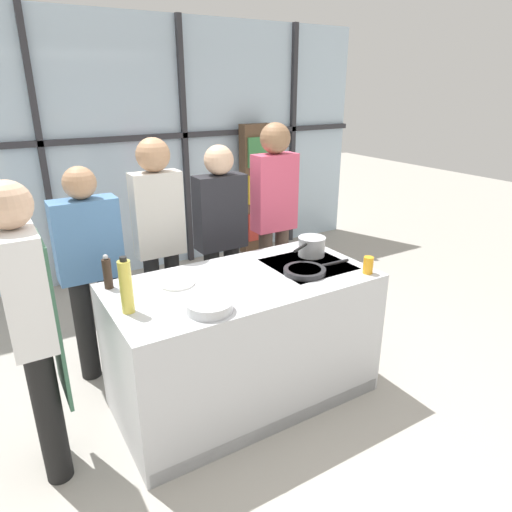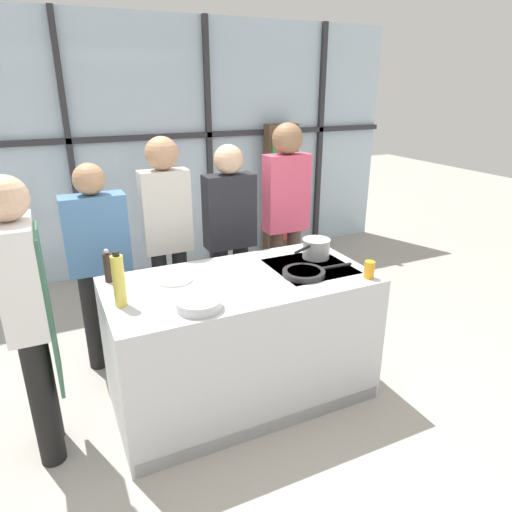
# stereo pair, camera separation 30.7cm
# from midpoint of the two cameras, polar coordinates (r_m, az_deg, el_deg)

# --- Properties ---
(ground_plane) EXTENTS (18.00, 18.00, 0.00)m
(ground_plane) POSITION_cam_midpoint_polar(r_m,az_deg,el_deg) (3.42, -4.14, -17.04)
(ground_plane) COLOR #ADA89E
(back_window_wall) EXTENTS (6.40, 0.10, 2.80)m
(back_window_wall) POSITION_cam_midpoint_polar(r_m,az_deg,el_deg) (5.35, -18.50, 12.28)
(back_window_wall) COLOR silver
(back_window_wall) RESTS_ON ground_plane
(bookshelf) EXTENTS (0.41, 0.19, 1.64)m
(bookshelf) POSITION_cam_midpoint_polar(r_m,az_deg,el_deg) (5.89, -1.44, 8.23)
(bookshelf) COLOR brown
(bookshelf) RESTS_ON ground_plane
(demo_island) EXTENTS (1.73, 0.88, 0.91)m
(demo_island) POSITION_cam_midpoint_polar(r_m,az_deg,el_deg) (3.17, -4.31, -10.55)
(demo_island) COLOR silver
(demo_island) RESTS_ON ground_plane
(chef) EXTENTS (0.24, 0.44, 1.68)m
(chef) POSITION_cam_midpoint_polar(r_m,az_deg,el_deg) (2.71, -29.29, -7.10)
(chef) COLOR black
(chef) RESTS_ON ground_plane
(spectator_far_left) EXTENTS (0.44, 0.22, 1.59)m
(spectator_far_left) POSITION_cam_midpoint_polar(r_m,az_deg,el_deg) (3.49, -22.38, -1.03)
(spectator_far_left) COLOR black
(spectator_far_left) RESTS_ON ground_plane
(spectator_center_left) EXTENTS (0.37, 0.24, 1.75)m
(spectator_center_left) POSITION_cam_midpoint_polar(r_m,az_deg,el_deg) (3.55, -14.46, 2.66)
(spectator_center_left) COLOR black
(spectator_center_left) RESTS_ON ground_plane
(spectator_center_right) EXTENTS (0.41, 0.23, 1.66)m
(spectator_center_right) POSITION_cam_midpoint_polar(r_m,az_deg,el_deg) (3.74, -6.77, 2.83)
(spectator_center_right) COLOR black
(spectator_center_right) RESTS_ON ground_plane
(spectator_far_right) EXTENTS (0.38, 0.25, 1.81)m
(spectator_far_right) POSITION_cam_midpoint_polar(r_m,az_deg,el_deg) (3.94, 0.06, 5.65)
(spectator_far_right) COLOR #47382D
(spectator_far_right) RESTS_ON ground_plane
(frying_pan) EXTENTS (0.51, 0.28, 0.04)m
(frying_pan) POSITION_cam_midpoint_polar(r_m,az_deg,el_deg) (3.04, 3.37, -1.88)
(frying_pan) COLOR #232326
(frying_pan) RESTS_ON demo_island
(saucepan) EXTENTS (0.35, 0.23, 0.14)m
(saucepan) POSITION_cam_midpoint_polar(r_m,az_deg,el_deg) (3.34, 4.36, 1.22)
(saucepan) COLOR silver
(saucepan) RESTS_ON demo_island
(white_plate) EXTENTS (0.22, 0.22, 0.01)m
(white_plate) POSITION_cam_midpoint_polar(r_m,az_deg,el_deg) (2.95, -12.81, -3.42)
(white_plate) COLOR white
(white_plate) RESTS_ON demo_island
(mixing_bowl) EXTENTS (0.26, 0.26, 0.06)m
(mixing_bowl) POSITION_cam_midpoint_polar(r_m,az_deg,el_deg) (2.57, -9.27, -6.26)
(mixing_bowl) COLOR silver
(mixing_bowl) RESTS_ON demo_island
(oil_bottle) EXTENTS (0.07, 0.07, 0.33)m
(oil_bottle) POSITION_cam_midpoint_polar(r_m,az_deg,el_deg) (2.62, -19.21, -3.68)
(oil_bottle) COLOR #E0CC4C
(oil_bottle) RESTS_ON demo_island
(pepper_grinder) EXTENTS (0.05, 0.05, 0.22)m
(pepper_grinder) POSITION_cam_midpoint_polar(r_m,az_deg,el_deg) (2.99, -20.93, -2.04)
(pepper_grinder) COLOR #332319
(pepper_grinder) RESTS_ON demo_island
(juice_glass_near) EXTENTS (0.07, 0.07, 0.12)m
(juice_glass_near) POSITION_cam_midpoint_polar(r_m,az_deg,el_deg) (3.08, 11.11, -1.18)
(juice_glass_near) COLOR orange
(juice_glass_near) RESTS_ON demo_island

